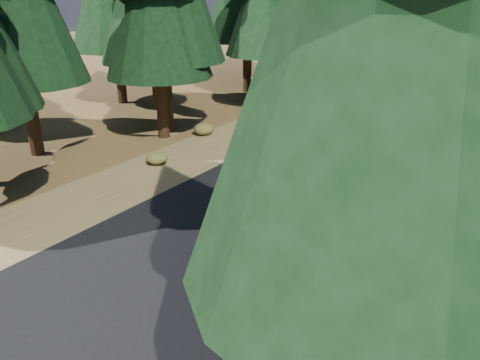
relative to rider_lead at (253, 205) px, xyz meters
The scene contains 7 objects.
ground 1.51m from the rider_lead, 114.69° to the right, with size 120.00×120.00×0.00m, color #4C371B.
road 3.81m from the rider_lead, 98.91° to the left, with size 6.00×100.00×0.01m, color black.
shoulder_l 6.41m from the rider_lead, 144.28° to the left, with size 3.20×100.00×0.01m, color brown.
shoulder_r 5.51m from the rider_lead, 42.88° to the left, with size 3.20×100.00×0.01m, color brown.
understory_shrubs 6.74m from the rider_lead, 78.69° to the left, with size 15.58×30.49×0.71m.
rider_lead is the anchor object (origin of this frame).
rider_follow 5.63m from the rider_lead, 114.95° to the left, with size 0.70×1.96×1.72m.
Camera 1 is at (6.87, -8.73, 6.09)m, focal length 35.00 mm.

